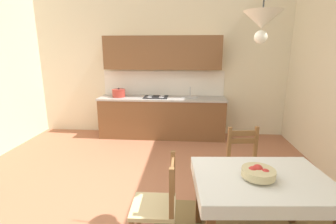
{
  "coord_description": "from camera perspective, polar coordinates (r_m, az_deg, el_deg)",
  "views": [
    {
      "loc": [
        0.62,
        -2.7,
        1.89
      ],
      "look_at": [
        0.38,
        0.38,
        1.12
      ],
      "focal_mm": 26.22,
      "sensor_mm": 36.0,
      "label": 1
    }
  ],
  "objects": [
    {
      "name": "ground_plane",
      "position": [
        3.38,
        -7.44,
        -21.12
      ],
      "size": [
        6.22,
        6.36,
        0.1
      ],
      "primitive_type": "cube",
      "color": "#AD6B4C"
    },
    {
      "name": "kitchen_cabinetry",
      "position": [
        5.43,
        -1.41,
        3.04
      ],
      "size": [
        2.77,
        0.63,
        2.2
      ],
      "color": "brown",
      "rests_on": "ground_plane"
    },
    {
      "name": "wall_back",
      "position": [
        5.67,
        -1.86,
        15.89
      ],
      "size": [
        6.22,
        0.12,
        4.15
      ],
      "primitive_type": "cube",
      "color": "beige",
      "rests_on": "ground_plane"
    },
    {
      "name": "dining_chair_kitchen_side",
      "position": [
        3.39,
        17.46,
        -11.92
      ],
      "size": [
        0.48,
        0.48,
        0.93
      ],
      "color": "#D1BC89",
      "rests_on": "ground_plane"
    },
    {
      "name": "dining_chair_tv_side",
      "position": [
        2.53,
        -2.37,
        -20.91
      ],
      "size": [
        0.43,
        0.43,
        0.93
      ],
      "color": "#D1BC89",
      "rests_on": "ground_plane"
    },
    {
      "name": "dining_table",
      "position": [
        2.58,
        20.75,
        -16.68
      ],
      "size": [
        1.31,
        0.98,
        0.75
      ],
      "color": "brown",
      "rests_on": "ground_plane"
    },
    {
      "name": "pendant_lamp",
      "position": [
        2.3,
        21.04,
        19.19
      ],
      "size": [
        0.32,
        0.32,
        0.8
      ],
      "color": "black"
    },
    {
      "name": "fruit_bowl",
      "position": [
        2.44,
        20.24,
        -13.09
      ],
      "size": [
        0.3,
        0.3,
        0.12
      ],
      "color": "beige",
      "rests_on": "dining_table"
    }
  ]
}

